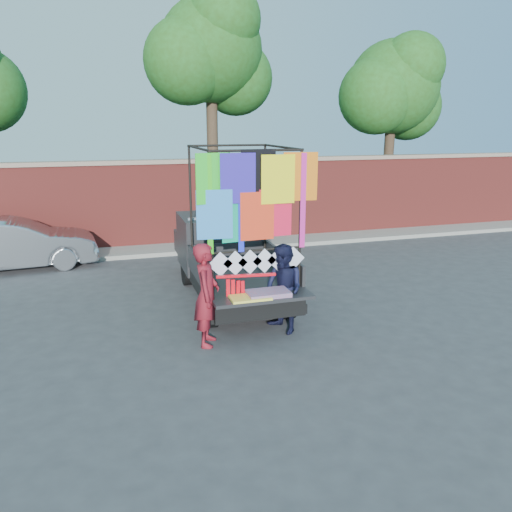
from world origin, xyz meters
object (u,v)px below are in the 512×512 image
object	(u,v)px
pickup_truck	(224,254)
man	(283,289)
woman	(207,295)
sedan	(15,244)

from	to	relation	value
pickup_truck	man	world-z (taller)	pickup_truck
pickup_truck	man	size ratio (longest dim) A/B	3.20
pickup_truck	woman	distance (m)	2.89
pickup_truck	man	distance (m)	2.65
woman	man	distance (m)	1.41
pickup_truck	woman	world-z (taller)	pickup_truck
sedan	woman	xyz separation A→B (m)	(3.81, -5.84, 0.22)
woman	man	world-z (taller)	woman
man	sedan	bearing A→B (deg)	-156.23
sedan	man	xyz separation A→B (m)	(5.21, -5.72, 0.15)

